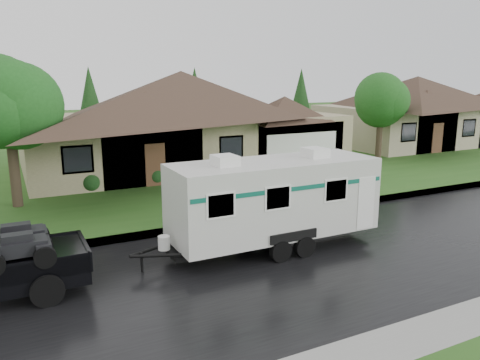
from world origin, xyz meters
TOP-DOWN VIEW (x-y plane):
  - ground at (0.00, 0.00)m, footprint 140.00×140.00m
  - road at (0.00, -2.00)m, footprint 140.00×8.00m
  - curb at (0.00, 2.25)m, footprint 140.00×0.50m
  - lawn at (0.00, 15.00)m, footprint 140.00×26.00m
  - house_main at (2.29, 13.84)m, footprint 19.44×10.80m
  - house_neighbor at (22.27, 14.34)m, footprint 15.12×9.72m
  - tree_left_green at (-7.47, 7.97)m, footprint 3.69×3.69m
  - tree_right_green at (13.96, 9.88)m, footprint 3.28×3.28m
  - shrub_row at (2.00, 9.30)m, footprint 13.60×1.00m
  - travel_trailer at (-0.24, -0.64)m, footprint 7.04×2.47m

SIDE VIEW (x-z plane):
  - ground at x=0.00m, z-range 0.00..0.00m
  - road at x=0.00m, z-range 0.00..0.01m
  - curb at x=0.00m, z-range 0.00..0.15m
  - lawn at x=0.00m, z-range 0.00..0.15m
  - shrub_row at x=2.00m, z-range 0.15..1.15m
  - travel_trailer at x=-0.24m, z-range 0.10..3.26m
  - house_neighbor at x=22.27m, z-range 0.10..6.55m
  - house_main at x=2.29m, z-range 0.14..7.04m
  - tree_right_green at x=13.96m, z-range 1.20..6.62m
  - tree_left_green at x=-7.47m, z-range 1.33..7.43m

